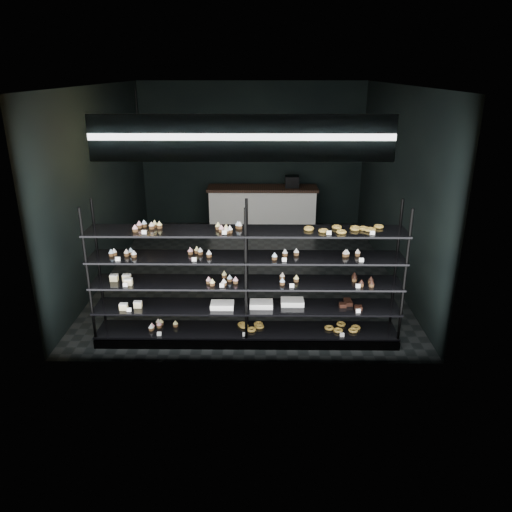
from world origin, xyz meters
name	(u,v)px	position (x,y,z in m)	size (l,w,h in m)	color
room	(249,184)	(0.00, 0.00, 1.60)	(5.01, 6.01, 3.20)	black
display_shelf	(245,298)	(0.00, -2.45, 0.63)	(4.00, 0.50, 1.91)	black
signage	(242,138)	(0.00, -2.93, 2.75)	(3.30, 0.05, 0.50)	#0B1738
pendant_lamp	(139,141)	(-1.58, -0.95, 2.45)	(0.32, 0.32, 0.89)	black
service_counter	(263,208)	(0.25, 2.50, 0.50)	(2.44, 0.65, 1.23)	silver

